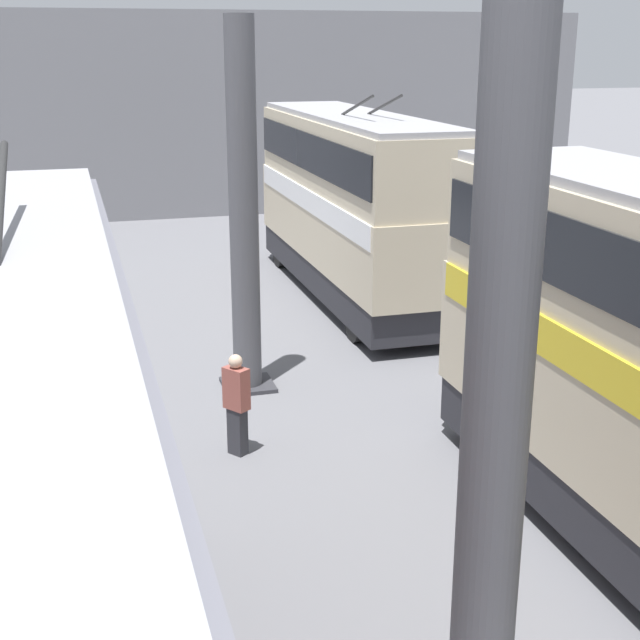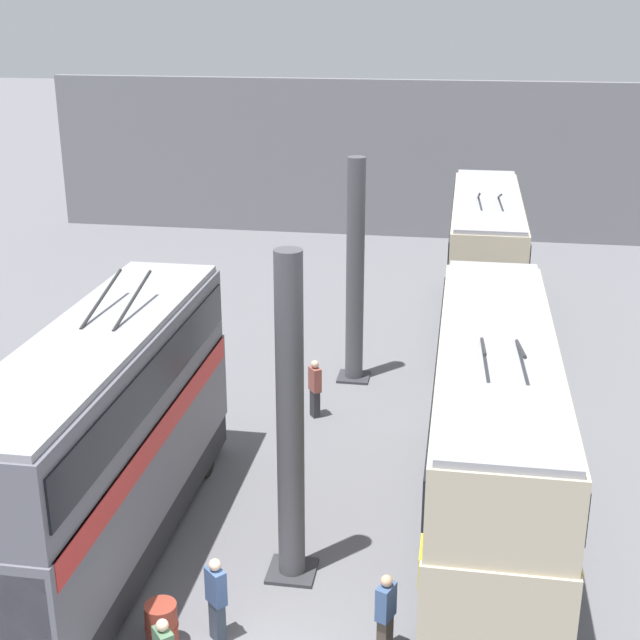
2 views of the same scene
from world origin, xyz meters
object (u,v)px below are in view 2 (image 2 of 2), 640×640
(person_by_left_row, at_px, (386,612))
(person_aisle_midway, at_px, (315,387))
(bus_right_near, at_px, (103,432))
(person_aisle_foreground, at_px, (216,597))
(bus_left_near, at_px, (492,428))
(bus_left_far, at_px, (484,253))
(oil_drum, at_px, (162,626))

(person_by_left_row, relative_size, person_aisle_midway, 0.96)
(person_aisle_midway, bearing_deg, person_by_left_row, -108.36)
(bus_right_near, distance_m, person_aisle_foreground, 4.37)
(bus_left_near, xyz_separation_m, person_aisle_midway, (5.68, 4.82, -1.89))
(bus_left_near, height_order, person_aisle_midway, bus_left_near)
(bus_right_near, height_order, person_aisle_midway, bus_right_near)
(bus_left_far, distance_m, oil_drum, 19.96)
(person_by_left_row, xyz_separation_m, oil_drum, (-0.51, 4.14, -0.43))
(person_aisle_foreground, xyz_separation_m, oil_drum, (-0.38, 0.97, -0.48))
(bus_left_near, relative_size, bus_left_far, 1.07)
(bus_left_far, xyz_separation_m, person_by_left_row, (-18.38, 1.88, -1.88))
(bus_left_near, xyz_separation_m, bus_left_far, (14.41, 0.00, -0.06))
(person_aisle_midway, bearing_deg, bus_left_far, 25.79)
(bus_left_far, bearing_deg, person_aisle_foreground, 164.75)
(bus_left_far, xyz_separation_m, person_aisle_midway, (-8.73, 4.82, -1.84))
(person_aisle_foreground, height_order, oil_drum, person_aisle_foreground)
(bus_right_near, relative_size, person_aisle_midway, 5.84)
(oil_drum, bearing_deg, bus_right_near, 36.57)
(bus_left_far, relative_size, person_aisle_foreground, 5.91)
(person_aisle_midway, distance_m, oil_drum, 10.24)
(bus_right_near, bearing_deg, oil_drum, -143.43)
(bus_right_near, distance_m, person_aisle_midway, 8.30)
(oil_drum, bearing_deg, person_by_left_row, -83.01)
(bus_left_near, relative_size, oil_drum, 12.03)
(person_by_left_row, bearing_deg, person_aisle_midway, -50.33)
(person_aisle_foreground, height_order, person_aisle_midway, person_aisle_foreground)
(person_aisle_foreground, height_order, person_by_left_row, person_aisle_foreground)
(bus_left_near, bearing_deg, bus_right_near, 101.72)
(bus_left_far, bearing_deg, bus_right_near, 153.29)
(oil_drum, bearing_deg, bus_left_near, -53.35)
(oil_drum, bearing_deg, bus_left_far, -17.67)
(bus_right_near, relative_size, oil_drum, 11.03)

